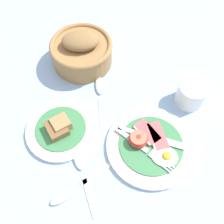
% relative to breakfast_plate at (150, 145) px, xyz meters
% --- Properties ---
extents(ground_plane, '(3.00, 3.00, 0.00)m').
position_rel_breakfast_plate_xyz_m(ground_plane, '(-0.11, -0.01, -0.01)').
color(ground_plane, '#93B2DB').
extents(breakfast_plate, '(0.24, 0.24, 0.04)m').
position_rel_breakfast_plate_xyz_m(breakfast_plate, '(0.00, 0.00, 0.00)').
color(breakfast_plate, silver).
rests_on(breakfast_plate, ground_plane).
extents(bread_plate, '(0.20, 0.20, 0.05)m').
position_rel_breakfast_plate_xyz_m(bread_plate, '(-0.25, -0.02, 0.00)').
color(bread_plate, silver).
rests_on(bread_plate, ground_plane).
extents(sugar_cup, '(0.09, 0.09, 0.07)m').
position_rel_breakfast_plate_xyz_m(sugar_cup, '(0.09, 0.18, 0.03)').
color(sugar_cup, white).
rests_on(sugar_cup, ground_plane).
extents(bread_basket, '(0.20, 0.20, 0.11)m').
position_rel_breakfast_plate_xyz_m(bread_basket, '(-0.27, 0.25, 0.04)').
color(bread_basket, olive).
rests_on(bread_basket, ground_plane).
extents(teaspoon_by_saucer, '(0.12, 0.17, 0.01)m').
position_rel_breakfast_plate_xyz_m(teaspoon_by_saucer, '(-0.16, -0.11, -0.01)').
color(teaspoon_by_saucer, silver).
rests_on(teaspoon_by_saucer, ground_plane).
extents(teaspoon_near_cup, '(0.14, 0.16, 0.01)m').
position_rel_breakfast_plate_xyz_m(teaspoon_near_cup, '(-0.17, -0.16, -0.01)').
color(teaspoon_near_cup, silver).
rests_on(teaspoon_near_cup, ground_plane).
extents(teaspoon_stray, '(0.08, 0.19, 0.01)m').
position_rel_breakfast_plate_xyz_m(teaspoon_stray, '(-0.18, 0.14, -0.01)').
color(teaspoon_stray, silver).
rests_on(teaspoon_stray, ground_plane).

